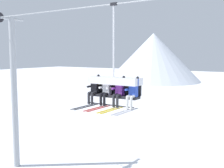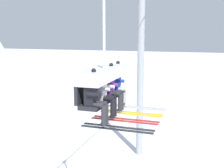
{
  "view_description": "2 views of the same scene",
  "coord_description": "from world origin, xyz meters",
  "px_view_note": "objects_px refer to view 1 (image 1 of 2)",
  "views": [
    {
      "loc": [
        6.97,
        -10.62,
        6.85
      ],
      "look_at": [
        0.5,
        -0.77,
        5.57
      ],
      "focal_mm": 45.0,
      "sensor_mm": 36.0,
      "label": 1
    },
    {
      "loc": [
        -6.19,
        -3.26,
        6.75
      ],
      "look_at": [
        0.65,
        -1.0,
        5.45
      ],
      "focal_mm": 45.0,
      "sensor_mm": 36.0,
      "label": 2
    }
  ],
  "objects_px": {
    "skier_blue": "(132,93)",
    "skier_purple": "(118,91)",
    "skier_black": "(93,89)",
    "chairlift_chair": "(115,83)",
    "skier_white": "(105,91)",
    "lift_tower_near": "(14,89)"
  },
  "relations": [
    {
      "from": "lift_tower_near",
      "to": "skier_white",
      "type": "xyz_separation_m",
      "value": [
        7.26,
        -0.93,
        0.55
      ]
    },
    {
      "from": "skier_white",
      "to": "skier_blue",
      "type": "bearing_deg",
      "value": 0.3
    },
    {
      "from": "skier_purple",
      "to": "skier_blue",
      "type": "distance_m",
      "value": 0.64
    },
    {
      "from": "lift_tower_near",
      "to": "chairlift_chair",
      "type": "xyz_separation_m",
      "value": [
        7.58,
        -0.71,
        0.88
      ]
    },
    {
      "from": "chairlift_chair",
      "to": "skier_black",
      "type": "height_order",
      "value": "chairlift_chair"
    },
    {
      "from": "skier_purple",
      "to": "skier_blue",
      "type": "height_order",
      "value": "same"
    },
    {
      "from": "skier_black",
      "to": "chairlift_chair",
      "type": "bearing_deg",
      "value": 12.58
    },
    {
      "from": "chairlift_chair",
      "to": "skier_blue",
      "type": "height_order",
      "value": "chairlift_chair"
    },
    {
      "from": "skier_white",
      "to": "skier_blue",
      "type": "xyz_separation_m",
      "value": [
        1.28,
        0.01,
        0.02
      ]
    },
    {
      "from": "lift_tower_near",
      "to": "skier_white",
      "type": "height_order",
      "value": "lift_tower_near"
    },
    {
      "from": "skier_white",
      "to": "skier_purple",
      "type": "bearing_deg",
      "value": 0.61
    },
    {
      "from": "skier_white",
      "to": "skier_purple",
      "type": "xyz_separation_m",
      "value": [
        0.64,
        0.01,
        0.02
      ]
    },
    {
      "from": "skier_black",
      "to": "skier_purple",
      "type": "relative_size",
      "value": 1.0
    },
    {
      "from": "skier_black",
      "to": "skier_purple",
      "type": "distance_m",
      "value": 1.28
    },
    {
      "from": "lift_tower_near",
      "to": "skier_purple",
      "type": "height_order",
      "value": "lift_tower_near"
    },
    {
      "from": "lift_tower_near",
      "to": "skier_white",
      "type": "relative_size",
      "value": 5.38
    },
    {
      "from": "chairlift_chair",
      "to": "skier_white",
      "type": "relative_size",
      "value": 2.47
    },
    {
      "from": "chairlift_chair",
      "to": "skier_white",
      "type": "bearing_deg",
      "value": -145.46
    },
    {
      "from": "skier_black",
      "to": "skier_white",
      "type": "bearing_deg",
      "value": -0.61
    },
    {
      "from": "lift_tower_near",
      "to": "skier_blue",
      "type": "height_order",
      "value": "lift_tower_near"
    },
    {
      "from": "skier_blue",
      "to": "skier_purple",
      "type": "bearing_deg",
      "value": 180.0
    },
    {
      "from": "skier_purple",
      "to": "skier_black",
      "type": "bearing_deg",
      "value": 180.0
    }
  ]
}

